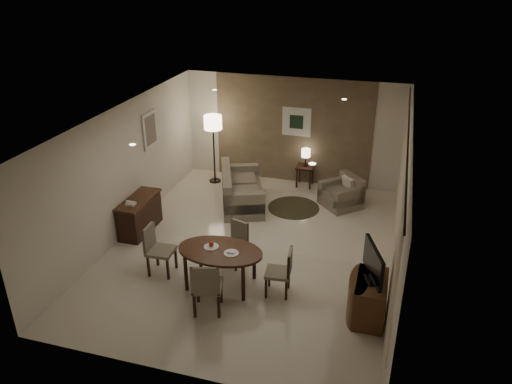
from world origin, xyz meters
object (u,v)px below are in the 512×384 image
(armchair, at_px, (341,192))
(side_table, at_px, (305,176))
(console_desk, at_px, (140,215))
(chair_near, at_px, (207,285))
(dining_table, at_px, (221,267))
(sofa, at_px, (242,188))
(floor_lamp, at_px, (214,149))
(chair_left, at_px, (161,250))
(tv_cabinet, at_px, (370,299))
(chair_far, at_px, (234,245))
(chair_right, at_px, (278,272))

(armchair, xyz_separation_m, side_table, (-1.03, 0.89, -0.09))
(console_desk, distance_m, chair_near, 3.11)
(dining_table, height_order, side_table, dining_table)
(chair_near, distance_m, side_table, 5.34)
(sofa, xyz_separation_m, floor_lamp, (-1.08, 1.06, 0.45))
(armchair, relative_size, floor_lamp, 0.46)
(chair_left, bearing_deg, sofa, -12.35)
(sofa, height_order, floor_lamp, floor_lamp)
(chair_near, relative_size, armchair, 1.20)
(tv_cabinet, xyz_separation_m, sofa, (-3.20, 3.30, 0.08))
(chair_far, bearing_deg, chair_near, -70.81)
(dining_table, distance_m, chair_near, 0.74)
(tv_cabinet, height_order, chair_near, chair_near)
(console_desk, relative_size, chair_near, 1.23)
(chair_near, xyz_separation_m, floor_lamp, (-1.72, 4.93, 0.39))
(sofa, bearing_deg, side_table, -61.19)
(tv_cabinet, height_order, chair_far, chair_far)
(dining_table, relative_size, chair_near, 1.55)
(chair_left, bearing_deg, floor_lamp, 5.10)
(chair_left, xyz_separation_m, armchair, (2.80, 3.63, -0.11))
(chair_far, distance_m, side_table, 3.94)
(console_desk, relative_size, chair_far, 1.43)
(tv_cabinet, xyz_separation_m, floor_lamp, (-4.28, 4.36, 0.53))
(dining_table, relative_size, sofa, 0.83)
(side_table, height_order, floor_lamp, floor_lamp)
(chair_far, height_order, floor_lamp, floor_lamp)
(dining_table, distance_m, side_table, 4.62)
(side_table, relative_size, floor_lamp, 0.31)
(dining_table, height_order, chair_right, chair_right)
(chair_right, xyz_separation_m, floor_lamp, (-2.71, 4.17, 0.45))
(dining_table, bearing_deg, chair_left, 177.42)
(chair_right, distance_m, armchair, 3.70)
(armchair, height_order, side_table, armchair)
(side_table, xyz_separation_m, floor_lamp, (-2.29, -0.38, 0.61))
(console_desk, height_order, sofa, sofa)
(armchair, distance_m, floor_lamp, 3.40)
(dining_table, xyz_separation_m, chair_left, (-1.16, 0.05, 0.12))
(chair_near, relative_size, chair_left, 1.04)
(chair_far, distance_m, sofa, 2.53)
(chair_left, height_order, chair_right, chair_left)
(chair_right, xyz_separation_m, armchair, (0.61, 3.65, -0.07))
(dining_table, xyz_separation_m, chair_far, (0.01, 0.68, 0.07))
(dining_table, bearing_deg, console_desk, 149.71)
(chair_left, distance_m, sofa, 3.14)
(sofa, bearing_deg, floor_lamp, 24.55)
(dining_table, height_order, sofa, sofa)
(dining_table, xyz_separation_m, side_table, (0.61, 4.57, -0.08))
(tv_cabinet, distance_m, sofa, 4.60)
(console_desk, relative_size, tv_cabinet, 1.33)
(chair_left, bearing_deg, side_table, -23.41)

